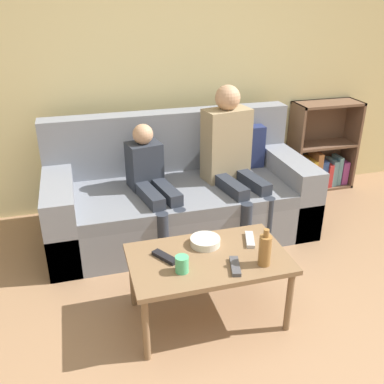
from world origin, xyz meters
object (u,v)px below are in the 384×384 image
at_px(tv_remote_1, 165,257).
at_px(person_child, 152,181).
at_px(bookshelf, 319,156).
at_px(bottle, 265,250).
at_px(tv_remote_0, 235,266).
at_px(tv_remote_2, 250,240).
at_px(coffee_table, 208,263).
at_px(person_adult, 231,152).
at_px(snack_bowl, 205,241).
at_px(cup_near, 182,264).
at_px(couch, 180,196).

bearing_deg(tv_remote_1, person_child, 51.81).
bearing_deg(bookshelf, bottle, -128.93).
relative_size(tv_remote_0, tv_remote_1, 1.04).
relative_size(bookshelf, tv_remote_2, 4.90).
xyz_separation_m(coffee_table, bottle, (0.27, -0.16, 0.14)).
distance_m(coffee_table, person_adult, 1.16).
xyz_separation_m(bookshelf, snack_bowl, (-1.64, -1.43, 0.14)).
height_order(person_adult, tv_remote_0, person_adult).
distance_m(cup_near, tv_remote_2, 0.51).
xyz_separation_m(person_adult, bottle, (-0.23, -1.16, -0.14)).
height_order(cup_near, snack_bowl, cup_near).
distance_m(tv_remote_0, bottle, 0.19).
height_order(coffee_table, tv_remote_1, tv_remote_1).
bearing_deg(tv_remote_1, snack_bowl, -15.21).
distance_m(person_child, snack_bowl, 0.85).
bearing_deg(snack_bowl, tv_remote_2, -7.38).
relative_size(person_child, tv_remote_1, 5.42).
height_order(coffee_table, bottle, bottle).
bearing_deg(tv_remote_1, coffee_table, -42.78).
distance_m(tv_remote_1, bottle, 0.56).
relative_size(person_adult, tv_remote_2, 6.66).
bearing_deg(person_adult, cup_near, -132.33).
bearing_deg(bookshelf, coffee_table, -136.77).
bearing_deg(coffee_table, tv_remote_2, 17.26).
height_order(bookshelf, bottle, bookshelf).
bearing_deg(tv_remote_2, couch, 118.72).
xyz_separation_m(coffee_table, tv_remote_0, (0.11, -0.15, 0.06)).
bearing_deg(couch, cup_near, -103.62).
height_order(couch, coffee_table, couch).
distance_m(coffee_table, person_child, 0.98).
height_order(tv_remote_1, bottle, bottle).
bearing_deg(person_child, bookshelf, 7.47).
distance_m(bookshelf, tv_remote_2, 2.01).
bearing_deg(snack_bowl, bookshelf, 41.17).
distance_m(tv_remote_0, snack_bowl, 0.29).
relative_size(cup_near, tv_remote_1, 0.55).
relative_size(bookshelf, person_adult, 0.74).
distance_m(bookshelf, snack_bowl, 2.18).
bearing_deg(person_adult, tv_remote_1, -138.47).
bearing_deg(bookshelf, person_adult, -154.46).
bearing_deg(tv_remote_2, person_adult, 95.31).
height_order(coffee_table, person_child, person_child).
xyz_separation_m(person_child, tv_remote_2, (0.43, -0.86, -0.08)).
relative_size(person_child, cup_near, 9.81).
bearing_deg(person_child, couch, 19.11).
distance_m(couch, cup_near, 1.25).
bearing_deg(tv_remote_0, person_adult, 85.45).
xyz_separation_m(tv_remote_2, bottle, (-0.02, -0.25, 0.08)).
relative_size(couch, bookshelf, 2.39).
height_order(cup_near, tv_remote_1, cup_near).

